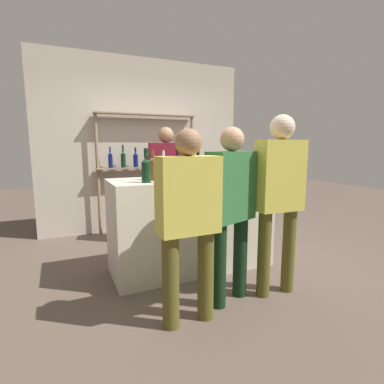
{
  "coord_description": "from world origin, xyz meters",
  "views": [
    {
      "loc": [
        -1.37,
        -3.03,
        1.42
      ],
      "look_at": [
        0.0,
        0.0,
        0.89
      ],
      "focal_mm": 28.0,
      "sensor_mm": 36.0,
      "label": 1
    }
  ],
  "objects": [
    {
      "name": "customer_right",
      "position": [
        0.48,
        -0.89,
        0.99
      ],
      "size": [
        0.45,
        0.22,
        1.68
      ],
      "rotation": [
        0.0,
        0.0,
        1.51
      ],
      "color": "brown",
      "rests_on": "ground_plane"
    },
    {
      "name": "server_behind_counter",
      "position": [
        0.05,
        1.0,
        0.97
      ],
      "size": [
        0.51,
        0.3,
        1.66
      ],
      "rotation": [
        0.0,
        0.0,
        -1.76
      ],
      "color": "black",
      "rests_on": "ground_plane"
    },
    {
      "name": "customer_left",
      "position": [
        -0.48,
        -0.98,
        0.89
      ],
      "size": [
        0.48,
        0.21,
        1.54
      ],
      "rotation": [
        0.0,
        0.0,
        1.58
      ],
      "color": "brown",
      "rests_on": "ground_plane"
    },
    {
      "name": "back_wall",
      "position": [
        0.0,
        1.94,
        1.4
      ],
      "size": [
        3.41,
        0.12,
        2.8
      ],
      "primitive_type": "cube",
      "color": "#B2A899",
      "rests_on": "ground_plane"
    },
    {
      "name": "customer_center",
      "position": [
        0.0,
        -0.83,
        0.91
      ],
      "size": [
        0.5,
        0.34,
        1.57
      ],
      "rotation": [
        0.0,
        0.0,
        1.89
      ],
      "color": "black",
      "rests_on": "ground_plane"
    },
    {
      "name": "counter_bottle_5",
      "position": [
        -0.25,
        -0.2,
        1.17
      ],
      "size": [
        0.08,
        0.08,
        0.32
      ],
      "color": "black",
      "rests_on": "bar_counter"
    },
    {
      "name": "ice_bucket",
      "position": [
        0.4,
        -0.06,
        1.17
      ],
      "size": [
        0.21,
        0.21,
        0.24
      ],
      "color": "black",
      "rests_on": "bar_counter"
    },
    {
      "name": "counter_bottle_1",
      "position": [
        0.56,
        0.06,
        1.18
      ],
      "size": [
        0.08,
        0.08,
        0.35
      ],
      "color": "#0F1956",
      "rests_on": "bar_counter"
    },
    {
      "name": "counter_bottle_3",
      "position": [
        -0.31,
        0.06,
        1.17
      ],
      "size": [
        0.08,
        0.08,
        0.31
      ],
      "color": "silver",
      "rests_on": "bar_counter"
    },
    {
      "name": "counter_bottle_2",
      "position": [
        -0.45,
        -0.01,
        1.18
      ],
      "size": [
        0.09,
        0.09,
        0.33
      ],
      "color": "brown",
      "rests_on": "bar_counter"
    },
    {
      "name": "wine_glass",
      "position": [
        -0.46,
        -0.24,
        1.17
      ],
      "size": [
        0.07,
        0.07,
        0.17
      ],
      "color": "silver",
      "rests_on": "bar_counter"
    },
    {
      "name": "ground_plane",
      "position": [
        0.0,
        0.0,
        0.0
      ],
      "size": [
        16.0,
        16.0,
        0.0
      ],
      "primitive_type": "plane",
      "color": "brown"
    },
    {
      "name": "counter_bottle_0",
      "position": [
        -0.57,
        -0.17,
        1.18
      ],
      "size": [
        0.09,
        0.09,
        0.34
      ],
      "color": "black",
      "rests_on": "bar_counter"
    },
    {
      "name": "back_shelf",
      "position": [
        0.01,
        1.76,
        1.22
      ],
      "size": [
        1.64,
        0.18,
        1.9
      ],
      "color": "#897056",
      "rests_on": "ground_plane"
    },
    {
      "name": "bar_counter",
      "position": [
        0.0,
        0.0,
        0.52
      ],
      "size": [
        1.81,
        0.69,
        1.05
      ],
      "primitive_type": "cube",
      "color": "beige",
      "rests_on": "ground_plane"
    },
    {
      "name": "counter_bottle_4",
      "position": [
        -0.0,
        -0.15,
        1.17
      ],
      "size": [
        0.09,
        0.09,
        0.32
      ],
      "color": "black",
      "rests_on": "bar_counter"
    }
  ]
}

